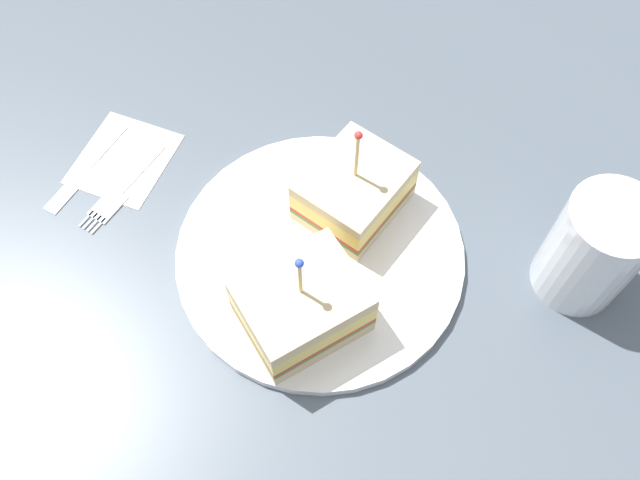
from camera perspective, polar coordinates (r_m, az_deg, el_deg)
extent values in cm
cube|color=#4C5660|center=(61.95, 0.00, -1.83)|extent=(102.82, 102.82, 2.00)
cylinder|color=white|center=(60.62, 0.00, -1.17)|extent=(26.08, 26.08, 1.02)
cube|color=beige|center=(56.61, -1.51, -6.51)|extent=(11.22, 12.04, 1.49)
cube|color=#478438|center=(55.75, -1.54, -6.13)|extent=(11.22, 12.04, 0.40)
cube|color=red|center=(55.33, -1.55, -5.95)|extent=(11.22, 12.04, 0.50)
cube|color=#F4D666|center=(54.25, -1.58, -5.45)|extent=(11.22, 12.04, 1.86)
cube|color=beige|center=(52.73, -1.62, -4.71)|extent=(11.22, 12.04, 1.49)
cylinder|color=tan|center=(50.29, -1.70, -3.42)|extent=(0.30, 0.30, 5.41)
sphere|color=blue|center=(47.87, -1.78, -2.00)|extent=(0.70, 0.70, 0.70)
cube|color=beige|center=(62.17, 2.94, 3.17)|extent=(8.40, 9.84, 1.15)
cube|color=#478438|center=(61.52, 2.97, 3.56)|extent=(8.40, 9.84, 0.40)
cube|color=red|center=(61.14, 2.99, 3.79)|extent=(8.40, 9.84, 0.50)
cube|color=#F4D666|center=(60.16, 3.04, 4.41)|extent=(8.40, 9.84, 1.86)
cube|color=beige|center=(58.91, 3.11, 5.22)|extent=(8.40, 9.84, 1.15)
cylinder|color=tan|center=(56.47, 3.26, 6.96)|extent=(0.30, 0.30, 6.02)
sphere|color=red|center=(54.08, 3.42, 8.85)|extent=(0.70, 0.70, 0.70)
cylinder|color=beige|center=(60.88, 21.86, -1.44)|extent=(6.65, 6.65, 7.90)
cylinder|color=white|center=(59.63, 22.33, -0.75)|extent=(7.56, 7.56, 10.96)
cube|color=beige|center=(69.67, -16.41, 6.68)|extent=(10.36, 11.12, 0.15)
cube|color=silver|center=(68.35, -14.96, 5.93)|extent=(0.66, 6.57, 0.35)
cube|color=silver|center=(66.79, -17.67, 2.85)|extent=(2.23, 3.62, 0.35)
cube|color=silver|center=(66.63, -19.34, 1.76)|extent=(0.20, 2.00, 0.35)
cube|color=silver|center=(66.36, -19.03, 1.56)|extent=(0.20, 2.00, 0.35)
cube|color=silver|center=(66.10, -18.72, 1.37)|extent=(0.20, 2.00, 0.35)
cube|color=silver|center=(65.83, -18.41, 1.17)|extent=(0.20, 2.00, 0.35)
cube|color=silver|center=(70.90, -17.85, 7.49)|extent=(0.96, 6.57, 0.35)
cube|color=silver|center=(69.27, -20.37, 4.46)|extent=(1.89, 7.07, 0.24)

